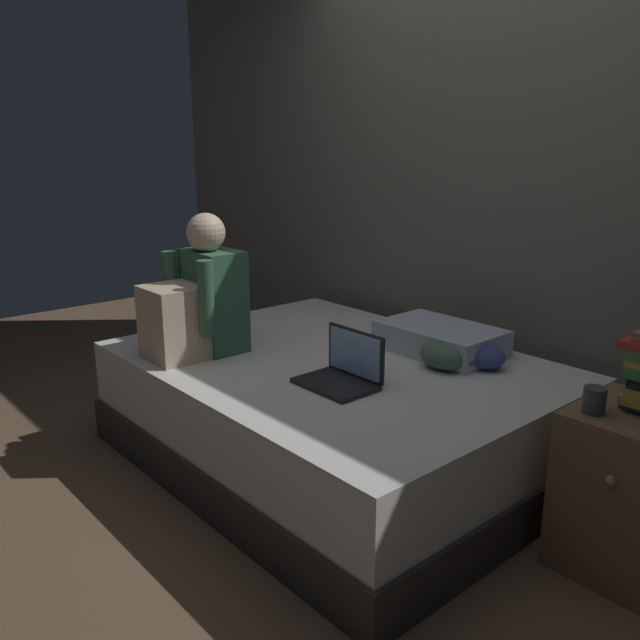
{
  "coord_description": "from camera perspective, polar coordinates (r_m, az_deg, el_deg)",
  "views": [
    {
      "loc": [
        1.9,
        -1.62,
        1.47
      ],
      "look_at": [
        -0.07,
        0.1,
        0.76
      ],
      "focal_mm": 36.58,
      "sensor_mm": 36.0,
      "label": 1
    }
  ],
  "objects": [
    {
      "name": "nightstand",
      "position": [
        2.59,
        25.93,
        -13.47
      ],
      "size": [
        0.44,
        0.46,
        0.59
      ],
      "color": "brown",
      "rests_on": "ground_plane"
    },
    {
      "name": "laptop",
      "position": [
        2.69,
        2.07,
        -4.52
      ],
      "size": [
        0.32,
        0.23,
        0.22
      ],
      "color": "black",
      "rests_on": "bed"
    },
    {
      "name": "pillow",
      "position": [
        3.14,
        10.48,
        -1.64
      ],
      "size": [
        0.56,
        0.36,
        0.13
      ],
      "primitive_type": "cube",
      "color": "silver",
      "rests_on": "bed"
    },
    {
      "name": "wall_back",
      "position": [
        3.4,
        15.27,
        12.71
      ],
      "size": [
        5.6,
        0.1,
        2.7
      ],
      "primitive_type": "cube",
      "color": "slate",
      "rests_on": "ground_plane"
    },
    {
      "name": "mug",
      "position": [
        2.4,
        22.87,
        -6.48
      ],
      "size": [
        0.08,
        0.08,
        0.09
      ],
      "primitive_type": "cylinder",
      "color": "#3D3D42",
      "rests_on": "nightstand"
    },
    {
      "name": "person_sitting",
      "position": [
        3.09,
        -10.64,
        1.63
      ],
      "size": [
        0.39,
        0.44,
        0.66
      ],
      "color": "#38664C",
      "rests_on": "bed"
    },
    {
      "name": "clothes_pile",
      "position": [
        2.96,
        11.97,
        -2.86
      ],
      "size": [
        0.35,
        0.32,
        0.13
      ],
      "color": "#3D4C8E",
      "rests_on": "bed"
    },
    {
      "name": "bed",
      "position": [
        3.1,
        1.21,
        -7.94
      ],
      "size": [
        2.0,
        1.5,
        0.51
      ],
      "color": "#332D2B",
      "rests_on": "ground_plane"
    },
    {
      "name": "ground_plane",
      "position": [
        2.9,
        -0.62,
        -15.23
      ],
      "size": [
        8.0,
        8.0,
        0.0
      ],
      "primitive_type": "plane",
      "color": "brown"
    }
  ]
}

